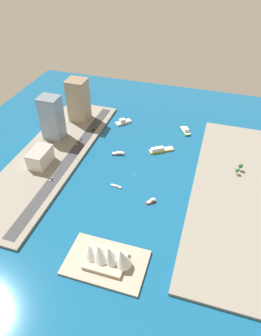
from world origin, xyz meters
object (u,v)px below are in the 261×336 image
at_px(taxi_yellow_cab, 77,143).
at_px(sedan_silver, 81,139).
at_px(tugboat_red, 151,201).
at_px(apartment_midrise_tan, 78,100).
at_px(traffic_light_waterfront, 76,155).
at_px(ferry_yellow_fast, 160,150).
at_px(tower_tall_glass, 52,118).
at_px(opera_landmark, 106,255).
at_px(ferry_white_commuter, 123,122).
at_px(sailboat_small_white, 116,186).
at_px(ferry_green_doubledeck, 185,130).
at_px(suv_black, 93,129).
at_px(hotel_broad_white, 40,157).
at_px(patrol_launch_navy, 118,153).
at_px(van_white, 51,179).

relative_size(taxi_yellow_cab, sedan_silver, 0.96).
height_order(tugboat_red, apartment_midrise_tan, apartment_midrise_tan).
height_order(tugboat_red, traffic_light_waterfront, traffic_light_waterfront).
height_order(ferry_yellow_fast, tugboat_red, ferry_yellow_fast).
relative_size(tower_tall_glass, opera_landmark, 1.27).
height_order(ferry_white_commuter, sailboat_small_white, sailboat_small_white).
height_order(ferry_green_doubledeck, traffic_light_waterfront, traffic_light_waterfront).
xyz_separation_m(suv_black, taxi_yellow_cab, (6.20, 33.15, 0.01)).
distance_m(ferry_yellow_fast, apartment_midrise_tan, 122.45).
bearing_deg(sedan_silver, sailboat_small_white, 136.68).
xyz_separation_m(hotel_broad_white, taxi_yellow_cab, (-20.81, -43.79, -7.57)).
relative_size(ferry_green_doubledeck, suv_black, 4.59).
bearing_deg(sedan_silver, ferry_green_doubledeck, -153.27).
height_order(ferry_white_commuter, tower_tall_glass, tower_tall_glass).
bearing_deg(apartment_midrise_tan, patrol_launch_navy, 141.88).
height_order(ferry_white_commuter, apartment_midrise_tan, apartment_midrise_tan).
height_order(tower_tall_glass, opera_landmark, tower_tall_glass).
bearing_deg(van_white, apartment_midrise_tan, -79.68).
distance_m(tugboat_red, sailboat_small_white, 39.52).
xyz_separation_m(ferry_white_commuter, sailboat_small_white, (-30.39, 115.83, -1.18)).
relative_size(tugboat_red, ferry_white_commuter, 0.46).
distance_m(ferry_yellow_fast, taxi_yellow_cab, 95.64).
bearing_deg(opera_landmark, sedan_silver, -59.14).
xyz_separation_m(patrol_launch_navy, suv_black, (44.53, -34.37, 2.39)).
bearing_deg(tugboat_red, opera_landmark, 77.27).
relative_size(patrol_launch_navy, sedan_silver, 2.98).
bearing_deg(opera_landmark, tower_tall_glass, -50.34).
relative_size(ferry_green_doubledeck, sailboat_small_white, 1.74).
xyz_separation_m(ferry_white_commuter, sedan_silver, (34.75, 54.41, 1.53)).
bearing_deg(tugboat_red, traffic_light_waterfront, -22.03).
bearing_deg(tugboat_red, apartment_midrise_tan, -43.37).
bearing_deg(opera_landmark, van_white, -39.87).
relative_size(sedan_silver, traffic_light_waterfront, 0.78).
xyz_separation_m(ferry_yellow_fast, patrol_launch_navy, (43.09, 19.73, -0.77)).
bearing_deg(tower_tall_glass, traffic_light_waterfront, 142.65).
relative_size(ferry_yellow_fast, traffic_light_waterfront, 4.17).
xyz_separation_m(ferry_green_doubledeck, traffic_light_waterfront, (103.67, 91.59, 4.97)).
xyz_separation_m(ferry_green_doubledeck, opera_landmark, (27.31, 202.53, 8.24)).
distance_m(tower_tall_glass, hotel_broad_white, 55.07).
bearing_deg(ferry_white_commuter, hotel_broad_white, 62.48).
relative_size(tugboat_red, apartment_midrise_tan, 0.18).
bearing_deg(opera_landmark, taxi_yellow_cab, -57.35).
relative_size(van_white, sedan_silver, 0.94).
xyz_separation_m(van_white, opera_landmark, (-85.59, 71.48, 6.65)).
bearing_deg(ferry_yellow_fast, opera_landmark, 87.51).
bearing_deg(apartment_midrise_tan, ferry_yellow_fast, 162.53).
distance_m(tower_tall_glass, apartment_midrise_tan, 48.31).
bearing_deg(patrol_launch_navy, ferry_white_commuter, -76.48).
relative_size(tugboat_red, van_white, 1.99).
bearing_deg(suv_black, van_white, 87.25).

